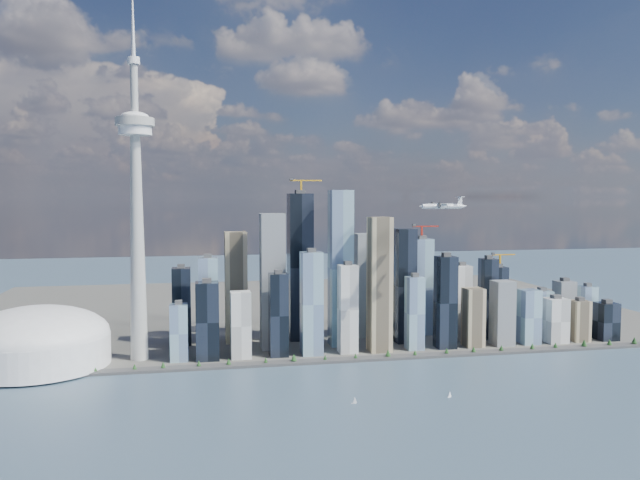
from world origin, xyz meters
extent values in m
plane|color=#364A5F|center=(0.00, 0.00, 0.00)|extent=(4000.00, 4000.00, 0.00)
cube|color=#383838|center=(0.00, 250.00, 2.00)|extent=(1100.00, 22.00, 4.00)
cube|color=#4C4C47|center=(0.00, 700.00, 1.50)|extent=(1400.00, 900.00, 3.00)
cylinder|color=#3F2D1E|center=(-476.67, 250.00, 5.20)|extent=(1.00, 1.00, 2.40)
cone|color=#19461D|center=(-476.67, 250.00, 8.80)|extent=(7.20, 7.20, 8.00)
cylinder|color=#3F2D1E|center=(-390.00, 250.00, 5.20)|extent=(1.00, 1.00, 2.40)
cone|color=#19461D|center=(-390.00, 250.00, 8.80)|extent=(7.20, 7.20, 8.00)
cylinder|color=#3F2D1E|center=(-303.33, 250.00, 5.20)|extent=(1.00, 1.00, 2.40)
cone|color=#19461D|center=(-303.33, 250.00, 8.80)|extent=(7.20, 7.20, 8.00)
cylinder|color=#3F2D1E|center=(-216.67, 250.00, 5.20)|extent=(1.00, 1.00, 2.40)
cone|color=#19461D|center=(-216.67, 250.00, 8.80)|extent=(7.20, 7.20, 8.00)
cylinder|color=#3F2D1E|center=(-130.00, 250.00, 5.20)|extent=(1.00, 1.00, 2.40)
cone|color=#19461D|center=(-130.00, 250.00, 8.80)|extent=(7.20, 7.20, 8.00)
cylinder|color=#3F2D1E|center=(-43.33, 250.00, 5.20)|extent=(1.00, 1.00, 2.40)
cone|color=#19461D|center=(-43.33, 250.00, 8.80)|extent=(7.20, 7.20, 8.00)
cylinder|color=#3F2D1E|center=(43.33, 250.00, 5.20)|extent=(1.00, 1.00, 2.40)
cone|color=#19461D|center=(43.33, 250.00, 8.80)|extent=(7.20, 7.20, 8.00)
cylinder|color=#3F2D1E|center=(130.00, 250.00, 5.20)|extent=(1.00, 1.00, 2.40)
cone|color=#19461D|center=(130.00, 250.00, 8.80)|extent=(7.20, 7.20, 8.00)
cylinder|color=#3F2D1E|center=(216.67, 250.00, 5.20)|extent=(1.00, 1.00, 2.40)
cone|color=#19461D|center=(216.67, 250.00, 8.80)|extent=(7.20, 7.20, 8.00)
cylinder|color=#3F2D1E|center=(303.33, 250.00, 5.20)|extent=(1.00, 1.00, 2.40)
cone|color=#19461D|center=(303.33, 250.00, 8.80)|extent=(7.20, 7.20, 8.00)
cylinder|color=#3F2D1E|center=(390.00, 250.00, 5.20)|extent=(1.00, 1.00, 2.40)
cone|color=#19461D|center=(390.00, 250.00, 8.80)|extent=(7.20, 7.20, 8.00)
cylinder|color=#3F2D1E|center=(476.67, 250.00, 5.20)|extent=(1.00, 1.00, 2.40)
cone|color=#19461D|center=(476.67, 250.00, 8.80)|extent=(7.20, 7.20, 8.00)
cube|color=black|center=(-200.00, 290.00, 61.16)|extent=(34.00, 34.00, 116.31)
cube|color=#7D97BD|center=(-200.00, 340.00, 77.02)|extent=(30.00, 30.00, 148.04)
cube|color=silver|center=(-150.00, 290.00, 53.23)|extent=(30.00, 30.00, 100.45)
cube|color=tan|center=(-150.00, 395.00, 95.52)|extent=(36.00, 36.00, 185.04)
cube|color=slate|center=(-95.00, 340.00, 111.38)|extent=(38.00, 38.00, 216.77)
cube|color=black|center=(-95.00, 290.00, 66.44)|extent=(28.00, 28.00, 126.89)
cube|color=#7D97BD|center=(-40.00, 290.00, 82.30)|extent=(32.00, 32.00, 158.61)
cube|color=black|center=(-40.00, 395.00, 127.24)|extent=(40.00, 40.00, 248.49)
cube|color=#7D97BD|center=(15.00, 340.00, 129.89)|extent=(36.00, 36.00, 253.78)
cube|color=silver|center=(15.00, 290.00, 71.73)|extent=(28.00, 28.00, 137.46)
cube|color=tan|center=(70.00, 290.00, 108.74)|extent=(34.00, 34.00, 211.48)
cube|color=slate|center=(70.00, 395.00, 92.88)|extent=(30.00, 30.00, 179.76)
cube|color=black|center=(125.00, 340.00, 98.17)|extent=(32.00, 32.00, 190.33)
cube|color=#7D97BD|center=(125.00, 290.00, 61.16)|extent=(26.00, 26.00, 116.31)
cube|color=black|center=(175.00, 290.00, 77.02)|extent=(30.00, 30.00, 148.04)
cube|color=#7D97BD|center=(175.00, 395.00, 87.59)|extent=(34.00, 34.00, 169.18)
cube|color=silver|center=(225.00, 340.00, 66.44)|extent=(28.00, 28.00, 126.89)
cube|color=tan|center=(225.00, 290.00, 50.58)|extent=(30.00, 30.00, 95.17)
cube|color=slate|center=(275.00, 290.00, 55.87)|extent=(32.00, 32.00, 105.74)
cube|color=black|center=(275.00, 340.00, 71.73)|extent=(26.00, 26.00, 137.46)
cube|color=#7D97BD|center=(325.00, 290.00, 47.94)|extent=(30.00, 30.00, 89.88)
cube|color=black|center=(325.00, 395.00, 61.16)|extent=(28.00, 28.00, 116.31)
cube|color=#7D97BD|center=(375.00, 340.00, 42.65)|extent=(30.00, 30.00, 79.30)
cube|color=silver|center=(375.00, 290.00, 40.01)|extent=(34.00, 34.00, 74.02)
cube|color=tan|center=(420.00, 290.00, 37.37)|extent=(28.00, 28.00, 68.73)
cube|color=slate|center=(420.00, 340.00, 50.58)|extent=(30.00, 30.00, 95.17)
cube|color=black|center=(465.00, 290.00, 34.72)|extent=(32.00, 32.00, 63.44)
cube|color=#7D97BD|center=(465.00, 340.00, 45.30)|extent=(26.00, 26.00, 84.59)
cube|color=black|center=(-240.00, 395.00, 66.44)|extent=(30.00, 30.00, 126.89)
cube|color=#7D97BD|center=(-240.00, 290.00, 45.30)|extent=(26.00, 26.00, 84.59)
cube|color=orange|center=(-40.00, 395.00, 262.49)|extent=(3.00, 3.00, 22.00)
cube|color=orange|center=(-31.75, 395.00, 273.49)|extent=(55.00, 2.20, 2.20)
cube|color=#383838|center=(-56.50, 395.00, 275.49)|extent=(6.00, 4.00, 4.00)
cube|color=#A02016|center=(175.00, 395.00, 183.18)|extent=(3.00, 3.00, 22.00)
cube|color=#A02016|center=(182.20, 395.00, 194.18)|extent=(48.00, 2.20, 2.20)
cube|color=#383838|center=(160.60, 395.00, 196.18)|extent=(6.00, 4.00, 4.00)
cube|color=orange|center=(325.00, 395.00, 130.31)|extent=(3.00, 3.00, 22.00)
cube|color=orange|center=(331.75, 395.00, 141.31)|extent=(45.00, 2.20, 2.20)
cube|color=#383838|center=(311.50, 395.00, 143.31)|extent=(6.00, 4.00, 4.00)
cone|color=#A9AAA4|center=(-300.00, 310.00, 173.00)|extent=(26.00, 26.00, 340.00)
cylinder|color=silver|center=(-300.00, 310.00, 343.00)|extent=(48.00, 48.00, 14.00)
cylinder|color=#A9AAA4|center=(-300.00, 310.00, 355.00)|extent=(56.00, 56.00, 12.00)
ellipsoid|color=silver|center=(-300.00, 310.00, 363.00)|extent=(40.00, 40.00, 14.00)
cylinder|color=#A9AAA4|center=(-300.00, 310.00, 403.00)|extent=(11.00, 11.00, 80.00)
cylinder|color=silver|center=(-300.00, 310.00, 443.00)|extent=(18.00, 18.00, 10.00)
cone|color=silver|center=(-300.00, 310.00, 501.00)|extent=(7.00, 7.00, 105.00)
cylinder|color=silver|center=(-440.00, 300.00, 25.00)|extent=(200.00, 200.00, 44.00)
ellipsoid|color=silver|center=(-440.00, 300.00, 47.00)|extent=(200.00, 200.00, 84.00)
cylinder|color=silver|center=(132.12, 200.28, 232.42)|extent=(59.77, 9.72, 7.33)
cone|color=silver|center=(101.24, 199.03, 232.42)|extent=(8.30, 7.64, 7.33)
cone|color=silver|center=(164.14, 201.57, 232.42)|extent=(11.73, 7.78, 7.33)
cube|color=silver|center=(129.83, 200.19, 236.31)|extent=(11.74, 64.42, 1.14)
cylinder|color=silver|center=(130.34, 187.61, 234.48)|extent=(12.75, 4.63, 4.12)
cylinder|color=silver|center=(129.32, 212.77, 234.48)|extent=(12.75, 4.63, 4.12)
cylinder|color=#3F3F3F|center=(123.48, 187.33, 234.48)|extent=(0.71, 9.16, 9.16)
cylinder|color=#3F3F3F|center=(122.46, 212.49, 234.48)|extent=(0.71, 9.16, 9.16)
cube|color=silver|center=(160.71, 201.43, 239.74)|extent=(6.44, 1.17, 12.59)
cube|color=silver|center=(160.71, 201.43, 246.15)|extent=(5.86, 20.79, 0.80)
cube|color=white|center=(-31.94, 61.38, 0.40)|extent=(6.28, 3.03, 0.80)
cylinder|color=#999999|center=(-31.94, 61.38, 5.03)|extent=(0.24, 0.24, 9.05)
cube|color=white|center=(88.70, 61.27, 0.37)|extent=(5.76, 3.48, 0.74)
cylinder|color=#999999|center=(88.70, 61.27, 4.60)|extent=(0.22, 0.22, 8.29)
camera|label=1|loc=(-211.39, -643.84, 245.99)|focal=35.00mm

